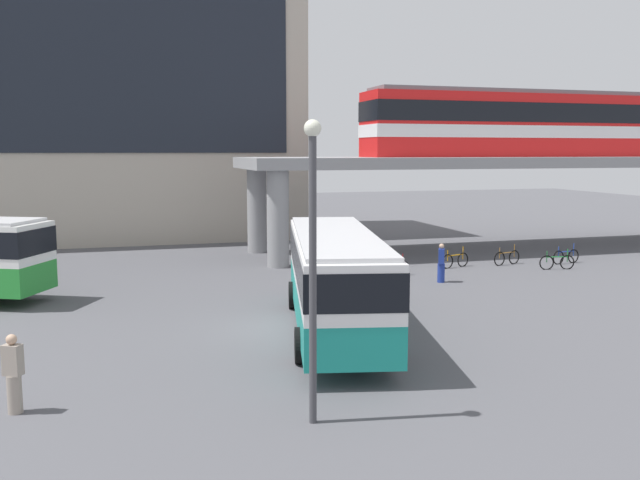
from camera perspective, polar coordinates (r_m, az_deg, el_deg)
The scene contains 13 objects.
ground_plane at distance 32.47m, azimuth -7.21°, elevation -2.91°, with size 120.00×120.00×0.00m, color #515156.
station_building at distance 49.03m, azimuth -20.26°, elevation 12.47°, with size 29.61×11.65×20.96m.
elevated_platform at distance 41.88m, azimuth 14.58°, elevation 5.69°, with size 30.25×6.87×5.43m.
train at distance 42.88m, azimuth 16.82°, elevation 9.25°, with size 20.13×2.96×3.84m.
bus_main at distance 21.76m, azimuth 1.27°, elevation -2.63°, with size 4.90×11.33×3.22m.
bicycle_brown at distance 36.38m, azimuth 15.23°, elevation -1.42°, with size 1.75×0.51×1.04m.
bicycle_green at distance 35.65m, azimuth 19.05°, elevation -1.75°, with size 1.77×0.39×1.04m.
bicycle_orange at distance 34.94m, azimuth 11.15°, elevation -1.66°, with size 1.73×0.57×1.04m.
bicycle_red at distance 32.06m, azimuth 6.14°, elevation -2.37°, with size 1.74×0.53×1.04m.
bicycle_blue at distance 37.69m, azimuth 19.72°, elevation -1.30°, with size 1.77×0.36×1.04m.
pedestrian_by_bike_rack at distance 30.81m, azimuth 10.02°, elevation -1.99°, with size 0.42×0.47×1.73m.
pedestrian_waiting_near_stop at distance 16.86m, azimuth -24.07°, elevation -10.25°, with size 0.48×0.42×1.80m.
lamp_post at distance 14.24m, azimuth -0.60°, elevation -0.68°, with size 0.36×0.36×6.41m.
Camera 1 is at (-5.20, -21.52, 5.78)m, focal length 38.59 mm.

